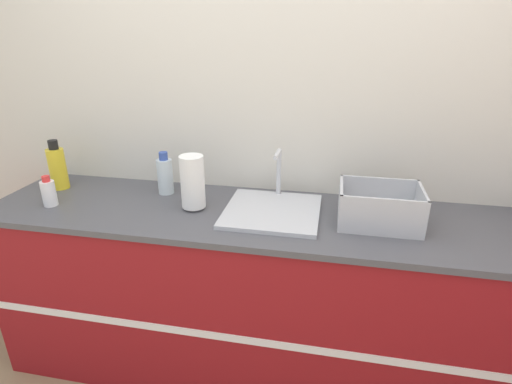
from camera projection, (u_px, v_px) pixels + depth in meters
name	position (u px, v px, depth m)	size (l,w,h in m)	color
wall_back	(261.00, 122.00, 2.06)	(4.93, 0.06, 2.60)	beige
counter_cabinet	(249.00, 294.00, 2.07)	(2.55, 0.64, 0.94)	maroon
sink	(272.00, 209.00, 1.89)	(0.44, 0.44, 0.26)	silver
paper_towel_roll	(193.00, 182.00, 1.89)	(0.11, 0.11, 0.26)	#4C4C51
dish_rack	(379.00, 210.00, 1.76)	(0.35, 0.26, 0.17)	#B7BABF
bottle_yellow	(58.00, 167.00, 2.14)	(0.09, 0.09, 0.27)	yellow
bottle_clear	(165.00, 175.00, 2.08)	(0.08, 0.08, 0.22)	silver
bottle_white_spray	(49.00, 193.00, 1.94)	(0.07, 0.07, 0.15)	white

